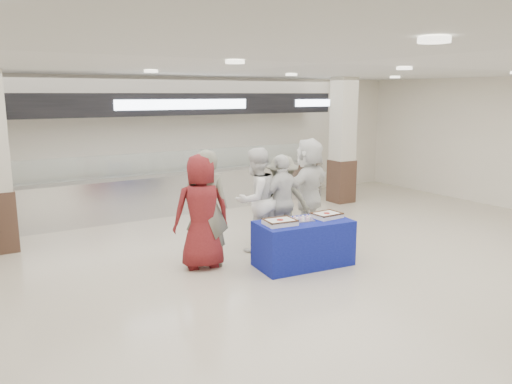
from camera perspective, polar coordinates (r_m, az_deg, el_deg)
ground at (r=7.74m, az=7.68°, el=-10.04°), size 14.00×14.00×0.00m
serving_line at (r=11.99m, az=-8.66°, el=3.23°), size 8.70×0.85×2.80m
column_right at (r=13.07m, az=9.86°, el=5.48°), size 0.55×0.55×3.20m
display_table at (r=8.26m, az=5.43°, el=-5.84°), size 1.62×0.93×0.75m
sheet_cake_left at (r=7.90m, az=2.76°, el=-3.40°), size 0.51×0.42×0.10m
sheet_cake_right at (r=8.42m, az=8.08°, el=-2.59°), size 0.47×0.37×0.10m
cupcake_tray at (r=8.18m, az=5.17°, el=-3.06°), size 0.42×0.34×0.06m
civilian_maroon at (r=8.03m, az=-6.22°, el=-2.22°), size 1.02×0.78×1.87m
soldier_a at (r=8.09m, az=-5.67°, el=-1.91°), size 0.82×0.69×1.92m
chef_tall at (r=8.89m, az=-0.02°, el=-0.89°), size 1.05×0.90×1.86m
chef_short at (r=9.04m, az=3.04°, el=-1.12°), size 1.07×0.60×1.73m
soldier_b at (r=9.27m, az=2.98°, el=-0.97°), size 1.23×0.95×1.68m
civilian_white at (r=10.00m, az=6.01°, el=0.64°), size 1.88×1.23×1.94m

